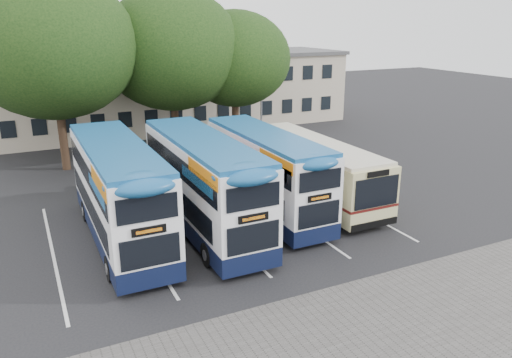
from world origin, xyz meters
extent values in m
plane|color=black|center=(0.00, 0.00, 0.00)|extent=(120.00, 120.00, 0.00)
cube|color=#595654|center=(-2.00, -5.00, 0.01)|extent=(40.00, 6.00, 0.01)
cube|color=silver|center=(-10.75, 5.00, 0.01)|extent=(0.12, 11.00, 0.01)
cube|color=silver|center=(-7.25, 5.00, 0.01)|extent=(0.12, 11.00, 0.01)
cube|color=silver|center=(-3.75, 5.00, 0.01)|extent=(0.12, 11.00, 0.01)
cube|color=silver|center=(-0.25, 5.00, 0.01)|extent=(0.12, 11.00, 0.01)
cube|color=silver|center=(3.25, 5.00, 0.01)|extent=(0.12, 11.00, 0.01)
cube|color=#C3B69D|center=(0.00, 27.00, 3.00)|extent=(32.00, 8.00, 6.00)
cube|color=#4C4C4F|center=(0.00, 27.00, 6.05)|extent=(32.40, 8.40, 0.30)
cube|color=black|center=(0.00, 22.98, 1.70)|extent=(30.00, 0.06, 1.20)
cube|color=black|center=(0.00, 22.98, 4.50)|extent=(30.00, 0.06, 1.20)
cylinder|color=gray|center=(6.00, 20.00, 4.50)|extent=(0.14, 0.14, 9.00)
cube|color=gray|center=(6.00, 20.00, 9.00)|extent=(0.12, 0.80, 0.12)
cube|color=gray|center=(6.00, 19.60, 8.95)|extent=(0.25, 0.50, 0.12)
cylinder|color=black|center=(-8.94, 17.28, 2.74)|extent=(0.50, 0.50, 5.47)
ellipsoid|color=black|center=(-8.94, 17.28, 7.44)|extent=(9.94, 9.94, 8.45)
cylinder|color=black|center=(-1.47, 18.42, 2.58)|extent=(0.50, 0.50, 5.15)
ellipsoid|color=black|center=(-1.47, 18.42, 7.01)|extent=(9.44, 9.44, 8.02)
cylinder|color=black|center=(3.02, 18.24, 2.31)|extent=(0.50, 0.50, 4.62)
ellipsoid|color=black|center=(3.02, 18.24, 6.29)|extent=(7.86, 7.86, 6.68)
cube|color=black|center=(-7.94, 5.16, 0.67)|extent=(2.38, 10.01, 0.76)
cube|color=white|center=(-7.94, 5.16, 2.53)|extent=(2.38, 10.01, 2.95)
cube|color=#17538C|center=(-7.94, 5.16, 4.05)|extent=(2.33, 9.81, 0.29)
cube|color=black|center=(-7.94, 5.44, 1.72)|extent=(2.42, 8.86, 0.95)
cube|color=black|center=(-7.94, 5.16, 3.19)|extent=(2.42, 9.43, 0.86)
cube|color=orange|center=(-6.74, 1.87, 3.72)|extent=(0.02, 3.05, 0.52)
cube|color=black|center=(-7.94, 0.12, 2.43)|extent=(1.14, 0.06, 0.29)
cylinder|color=black|center=(-9.01, 8.06, 0.48)|extent=(0.29, 0.95, 0.95)
cylinder|color=black|center=(-6.86, 8.06, 0.48)|extent=(0.29, 0.95, 0.95)
cylinder|color=black|center=(-9.01, 1.87, 0.48)|extent=(0.29, 0.95, 0.95)
cylinder|color=black|center=(-6.86, 1.87, 0.48)|extent=(0.29, 0.95, 0.95)
cube|color=black|center=(-4.41, 4.66, 0.67)|extent=(2.38, 10.00, 0.76)
cube|color=white|center=(-4.41, 4.66, 2.52)|extent=(2.38, 10.00, 2.95)
cube|color=#17538C|center=(-4.41, 4.66, 4.05)|extent=(2.33, 9.80, 0.29)
cube|color=black|center=(-4.41, 4.94, 1.71)|extent=(2.42, 8.86, 0.95)
cube|color=black|center=(-4.41, 4.66, 3.19)|extent=(2.42, 9.43, 0.86)
cube|color=orange|center=(-3.21, 1.37, 3.71)|extent=(0.02, 3.05, 0.52)
cube|color=black|center=(-4.41, -0.37, 2.43)|extent=(1.14, 0.06, 0.29)
cylinder|color=black|center=(-5.49, 7.56, 0.48)|extent=(0.29, 0.95, 0.95)
cylinder|color=black|center=(-3.33, 7.56, 0.48)|extent=(0.29, 0.95, 0.95)
cylinder|color=black|center=(-5.49, 1.37, 0.48)|extent=(0.29, 0.95, 0.95)
cylinder|color=black|center=(-3.33, 1.37, 0.48)|extent=(0.29, 0.95, 0.95)
cube|color=red|center=(-3.20, 5.85, 3.19)|extent=(0.02, 3.81, 0.81)
cube|color=black|center=(-1.01, 5.43, 0.63)|extent=(2.24, 9.39, 0.72)
cube|color=white|center=(-1.01, 5.43, 2.37)|extent=(2.24, 9.39, 2.77)
cube|color=#17538C|center=(-1.01, 5.43, 3.80)|extent=(2.19, 9.20, 0.27)
cube|color=black|center=(-1.01, 5.69, 1.61)|extent=(2.28, 8.32, 0.89)
cube|color=black|center=(-1.01, 5.43, 3.00)|extent=(2.28, 8.86, 0.81)
cube|color=orange|center=(0.12, 2.34, 3.49)|extent=(0.02, 2.86, 0.49)
cube|color=black|center=(-1.01, 0.70, 2.28)|extent=(1.07, 0.06, 0.27)
cylinder|color=black|center=(-2.02, 8.15, 0.45)|extent=(0.27, 0.89, 0.89)
cylinder|color=black|center=(0.01, 8.15, 0.45)|extent=(0.27, 0.89, 0.89)
cylinder|color=black|center=(-2.02, 2.34, 0.45)|extent=(0.27, 0.89, 0.89)
cylinder|color=black|center=(0.01, 2.34, 0.45)|extent=(0.27, 0.89, 0.89)
cube|color=#CFC78A|center=(2.07, 6.11, 1.61)|extent=(2.55, 10.20, 2.60)
cube|color=beige|center=(2.07, 6.11, 2.96)|extent=(2.45, 9.79, 0.20)
cube|color=black|center=(2.07, 6.62, 2.04)|extent=(2.59, 8.16, 0.92)
cube|color=#511210|center=(2.07, 6.11, 1.17)|extent=(2.58, 10.22, 0.12)
cube|color=black|center=(2.07, 1.00, 1.94)|extent=(2.24, 0.06, 1.33)
cylinder|color=black|center=(0.92, 2.65, 0.51)|extent=(0.31, 1.02, 1.02)
cylinder|color=black|center=(3.22, 2.65, 0.51)|extent=(0.31, 1.02, 1.02)
cylinder|color=black|center=(0.92, 9.17, 0.51)|extent=(0.31, 1.02, 1.02)
cylinder|color=black|center=(3.22, 9.17, 0.51)|extent=(0.31, 1.02, 1.02)
camera|label=1|loc=(-11.29, -14.79, 9.00)|focal=35.00mm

